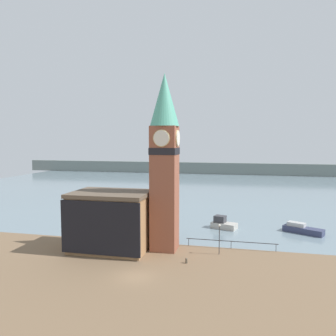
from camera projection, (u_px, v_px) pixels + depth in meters
ground_plane at (135, 276)px, 35.67m from camera, size 160.00×160.00×0.00m
water at (205, 186)px, 105.52m from camera, size 160.00×120.00×0.00m
far_shoreline at (215, 168)px, 144.22m from camera, size 180.00×3.00×5.00m
pier_railing at (231, 242)px, 44.69m from camera, size 12.35×0.08×1.09m
clock_tower at (165, 157)px, 43.63m from camera, size 3.89×3.89×23.60m
pier_building at (111, 221)px, 44.29m from camera, size 10.53×7.54×7.89m
boat_near at (223, 224)px, 55.15m from camera, size 4.59×3.34×2.09m
boat_far at (302, 229)px, 52.33m from camera, size 6.27×4.54×1.59m
mooring_bollard_near at (186, 260)px, 39.49m from camera, size 0.30×0.30×0.65m
lamp_post at (219, 233)px, 42.37m from camera, size 0.32×0.32×4.00m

